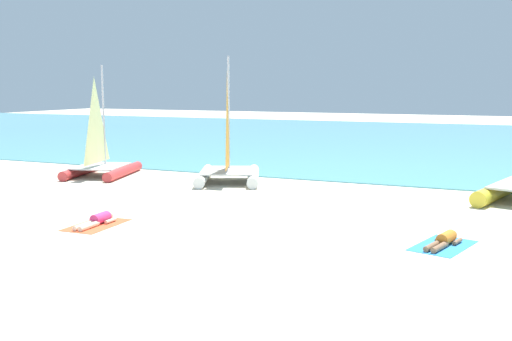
{
  "coord_description": "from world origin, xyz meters",
  "views": [
    {
      "loc": [
        7.39,
        -12.13,
        3.85
      ],
      "look_at": [
        0.0,
        4.8,
        1.2
      ],
      "focal_mm": 41.4,
      "sensor_mm": 36.0,
      "label": 1
    }
  ],
  "objects_px": {
    "sailboat_red": "(101,160)",
    "sunbather_right": "(444,240)",
    "towel_left": "(96,225)",
    "towel_right": "(443,246)",
    "sailboat_white": "(228,163)",
    "sunbather_left": "(98,220)"
  },
  "relations": [
    {
      "from": "towel_left",
      "to": "sunbather_left",
      "type": "bearing_deg",
      "value": 92.2
    },
    {
      "from": "sailboat_red",
      "to": "sunbather_right",
      "type": "relative_size",
      "value": 3.06
    },
    {
      "from": "towel_left",
      "to": "sunbather_right",
      "type": "xyz_separation_m",
      "value": [
        9.14,
        1.69,
        0.13
      ]
    },
    {
      "from": "towel_right",
      "to": "sailboat_white",
      "type": "bearing_deg",
      "value": 143.94
    },
    {
      "from": "towel_right",
      "to": "towel_left",
      "type": "bearing_deg",
      "value": -169.88
    },
    {
      "from": "towel_right",
      "to": "sunbather_right",
      "type": "height_order",
      "value": "sunbather_right"
    },
    {
      "from": "sailboat_red",
      "to": "sunbather_left",
      "type": "height_order",
      "value": "sailboat_red"
    },
    {
      "from": "sailboat_white",
      "to": "towel_right",
      "type": "relative_size",
      "value": 2.65
    },
    {
      "from": "sailboat_white",
      "to": "towel_left",
      "type": "bearing_deg",
      "value": -113.19
    },
    {
      "from": "towel_right",
      "to": "sunbather_right",
      "type": "distance_m",
      "value": 0.14
    },
    {
      "from": "sailboat_red",
      "to": "towel_left",
      "type": "distance_m",
      "value": 9.35
    },
    {
      "from": "sunbather_left",
      "to": "sailboat_white",
      "type": "bearing_deg",
      "value": 87.41
    },
    {
      "from": "sunbather_right",
      "to": "sailboat_red",
      "type": "bearing_deg",
      "value": 173.97
    },
    {
      "from": "towel_left",
      "to": "sunbather_right",
      "type": "distance_m",
      "value": 9.29
    },
    {
      "from": "sailboat_white",
      "to": "sunbather_right",
      "type": "xyz_separation_m",
      "value": [
        9.08,
        -6.54,
        -0.62
      ]
    },
    {
      "from": "towel_left",
      "to": "towel_right",
      "type": "distance_m",
      "value": 9.26
    },
    {
      "from": "sailboat_white",
      "to": "towel_left",
      "type": "relative_size",
      "value": 2.65
    },
    {
      "from": "sunbather_left",
      "to": "sunbather_right",
      "type": "distance_m",
      "value": 9.28
    },
    {
      "from": "towel_right",
      "to": "sunbather_right",
      "type": "xyz_separation_m",
      "value": [
        0.02,
        0.06,
        0.13
      ]
    },
    {
      "from": "sailboat_white",
      "to": "sunbather_left",
      "type": "bearing_deg",
      "value": -113.22
    },
    {
      "from": "sailboat_red",
      "to": "sailboat_white",
      "type": "bearing_deg",
      "value": -7.07
    },
    {
      "from": "towel_left",
      "to": "sunbather_right",
      "type": "bearing_deg",
      "value": 10.49
    }
  ]
}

